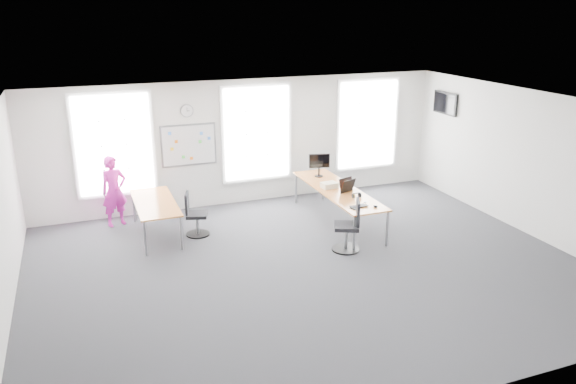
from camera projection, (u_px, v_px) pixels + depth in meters
name	position (u px, v px, depth m)	size (l,w,h in m)	color
floor	(309.00, 268.00, 10.39)	(10.00, 10.00, 0.00)	#242529
ceiling	(311.00, 106.00, 9.44)	(10.00, 10.00, 0.00)	white
wall_back	(244.00, 142.00, 13.46)	(10.00, 10.00, 0.00)	silver
wall_front	(447.00, 294.00, 6.37)	(10.00, 10.00, 0.00)	silver
wall_right	(532.00, 164.00, 11.61)	(10.00, 10.00, 0.00)	silver
window_left	(114.00, 145.00, 12.35)	(1.60, 0.06, 2.20)	silver
window_mid	(257.00, 133.00, 13.47)	(1.60, 0.06, 2.20)	silver
window_right	(367.00, 124.00, 14.49)	(1.60, 0.06, 2.20)	silver
desk_right	(337.00, 191.00, 12.34)	(0.85, 3.20, 0.78)	#CD773A
desk_left	(155.00, 205.00, 11.65)	(0.82, 2.04, 0.74)	#CD773A
chair_right	(349.00, 229.00, 11.00)	(0.62, 0.62, 1.04)	black
chair_left	(194.00, 217.00, 11.76)	(0.53, 0.53, 0.94)	black
person	(114.00, 191.00, 12.20)	(0.57, 0.37, 1.56)	#D221A4
whiteboard	(189.00, 145.00, 12.96)	(1.20, 0.03, 0.90)	silver
wall_clock	(187.00, 111.00, 12.71)	(0.30, 0.30, 0.04)	gray
tv	(445.00, 103.00, 14.00)	(0.06, 0.90, 0.55)	black
keyboard	(359.00, 207.00, 11.23)	(0.40, 0.14, 0.02)	black
mouse	(375.00, 206.00, 11.21)	(0.08, 0.12, 0.05)	black
lens_cap	(365.00, 202.00, 11.50)	(0.06, 0.06, 0.01)	black
headphones	(356.00, 195.00, 11.76)	(0.19, 0.10, 0.11)	black
laptop_sleeve	(347.00, 185.00, 12.08)	(0.39, 0.32, 0.31)	black
paper_stack	(329.00, 185.00, 12.41)	(0.34, 0.26, 0.12)	beige
monitor	(319.00, 163.00, 13.14)	(0.49, 0.20, 0.55)	black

